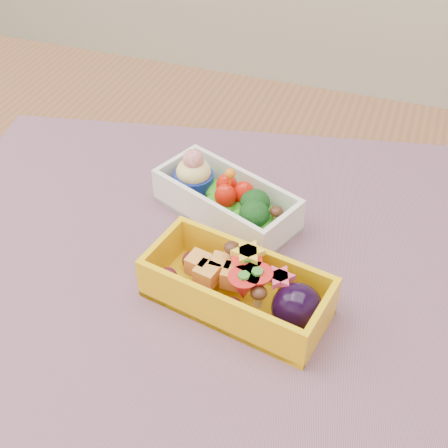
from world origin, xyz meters
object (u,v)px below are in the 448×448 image
(table, at_px, (177,332))
(placemat, at_px, (215,255))
(bento_white, at_px, (226,200))
(bento_yellow, at_px, (240,288))

(table, xyz_separation_m, placemat, (0.03, 0.03, 0.10))
(table, height_order, bento_white, bento_white)
(table, distance_m, bento_white, 0.15)
(placemat, xyz_separation_m, bento_white, (-0.01, 0.06, 0.02))
(bento_white, relative_size, bento_yellow, 0.96)
(table, xyz_separation_m, bento_yellow, (0.08, -0.03, 0.13))
(table, bearing_deg, bento_yellow, -18.56)
(table, distance_m, placemat, 0.11)
(bento_white, height_order, bento_yellow, bento_white)
(placemat, bearing_deg, bento_white, 99.64)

